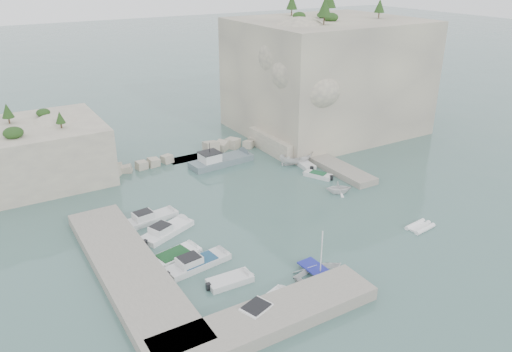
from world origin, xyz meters
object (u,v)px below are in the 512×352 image
motorboat_c (174,259)px  tender_east_a (338,193)px  motorboat_d (198,266)px  motorboat_e (230,283)px  tender_east_c (303,165)px  motorboat_a (151,221)px  tender_east_b (318,177)px  inflatable_dinghy (420,228)px  motorboat_b (168,233)px  tender_east_d (296,164)px  motorboat_f (264,314)px  rowboat (320,277)px  work_boat (221,164)px

motorboat_c → tender_east_a: tender_east_a is taller
motorboat_d → motorboat_e: bearing=-79.8°
tender_east_a → tender_east_c: (1.55, 9.25, 0.00)m
motorboat_a → tender_east_b: size_ratio=1.61×
inflatable_dinghy → motorboat_b: bearing=144.4°
tender_east_a → tender_east_d: (0.93, 9.91, 0.00)m
motorboat_f → tender_east_b: motorboat_f is taller
motorboat_c → tender_east_d: tender_east_d is taller
rowboat → tender_east_c: (13.75, 21.51, 0.00)m
motorboat_a → tender_east_a: (21.16, -4.88, 0.00)m
tender_east_c → tender_east_a: bearing=176.2°
rowboat → motorboat_e: bearing=63.0°
rowboat → tender_east_a: bearing=-47.7°
motorboat_b → inflatable_dinghy: (22.41, -12.30, 0.00)m
tender_east_b → motorboat_a: bearing=63.5°
motorboat_a → motorboat_f: (2.23, -18.80, 0.00)m
motorboat_f → rowboat: 6.94m
tender_east_b → work_boat: 13.18m
motorboat_d → work_boat: bearing=50.2°
motorboat_e → work_boat: 26.89m
motorboat_a → motorboat_e: size_ratio=1.47×
motorboat_a → tender_east_c: size_ratio=1.27×
motorboat_d → motorboat_f: same height
rowboat → tender_east_b: 21.58m
motorboat_f → tender_east_b: bearing=24.7°
tender_east_c → motorboat_d: bearing=129.3°
motorboat_c → motorboat_e: 6.48m
motorboat_e → tender_east_d: 27.74m
motorboat_b → motorboat_c: 4.87m
motorboat_d → inflatable_dinghy: 22.87m
work_boat → motorboat_e: bearing=-120.5°
motorboat_c → tender_east_b: size_ratio=1.45×
motorboat_e → work_boat: bearing=66.1°
motorboat_a → tender_east_c: bearing=3.1°
motorboat_a → motorboat_d: bearing=-94.1°
motorboat_a → tender_east_d: bearing=5.0°
motorboat_b → motorboat_d: size_ratio=0.95×
inflatable_dinghy → motorboat_f: bearing=-178.2°
motorboat_c → tender_east_c: size_ratio=1.15×
motorboat_b → rowboat: bearing=-81.8°
motorboat_c → inflatable_dinghy: 24.90m
motorboat_c → motorboat_d: (1.49, -2.17, 0.00)m
motorboat_c → tender_east_b: 24.21m
tender_east_b → tender_east_c: 4.35m
tender_east_b → tender_east_c: size_ratio=0.79×
motorboat_b → tender_east_b: (21.50, 3.45, 0.00)m
motorboat_a → motorboat_c: 8.09m
motorboat_d → tender_east_c: size_ratio=1.34×
motorboat_b → motorboat_e: motorboat_b is taller
motorboat_b → motorboat_f: bearing=-106.9°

